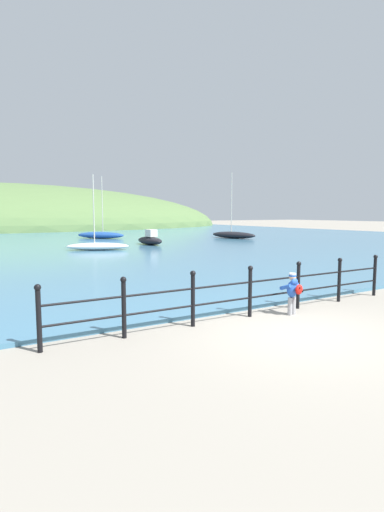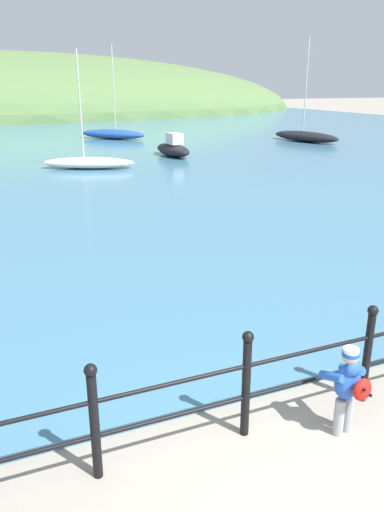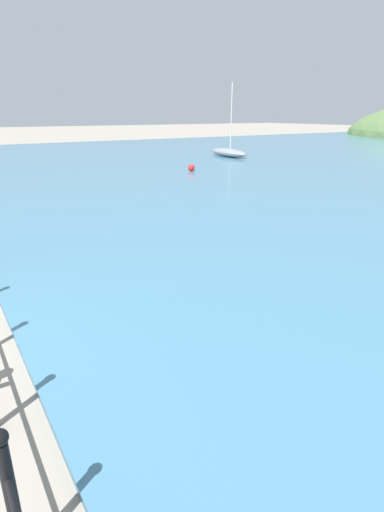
% 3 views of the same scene
% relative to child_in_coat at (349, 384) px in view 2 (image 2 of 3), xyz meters
% --- Properties ---
extents(water, '(80.00, 60.00, 0.10)m').
position_rel_child_in_coat_xyz_m(water, '(-0.96, 30.90, -0.56)').
color(water, teal).
rests_on(water, ground).
extents(iron_railing, '(9.47, 0.12, 1.21)m').
position_rel_child_in_coat_xyz_m(iron_railing, '(-0.97, 0.40, 0.04)').
color(iron_railing, black).
rests_on(iron_railing, ground).
extents(child_in_coat, '(0.41, 0.55, 1.00)m').
position_rel_child_in_coat_xyz_m(child_in_coat, '(0.00, 0.00, 0.00)').
color(child_in_coat, '#99999E').
rests_on(child_in_coat, ground).
extents(boat_far_left, '(2.55, 5.07, 5.97)m').
position_rel_child_in_coat_xyz_m(boat_far_left, '(15.30, 22.70, -0.18)').
color(boat_far_left, black).
rests_on(boat_far_left, water).
extents(boat_mid_harbor, '(1.25, 3.11, 1.13)m').
position_rel_child_in_coat_xyz_m(boat_mid_harbor, '(5.54, 19.81, -0.14)').
color(boat_mid_harbor, black).
rests_on(boat_mid_harbor, water).
extents(boat_nearest_quay, '(4.12, 4.18, 5.61)m').
position_rel_child_in_coat_xyz_m(boat_nearest_quay, '(4.78, 28.76, -0.19)').
color(boat_nearest_quay, '#1E4793').
rests_on(boat_nearest_quay, water).
extents(boat_far_right, '(3.99, 2.64, 4.69)m').
position_rel_child_in_coat_xyz_m(boat_far_right, '(0.95, 17.72, -0.25)').
color(boat_far_right, silver).
rests_on(boat_far_right, water).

